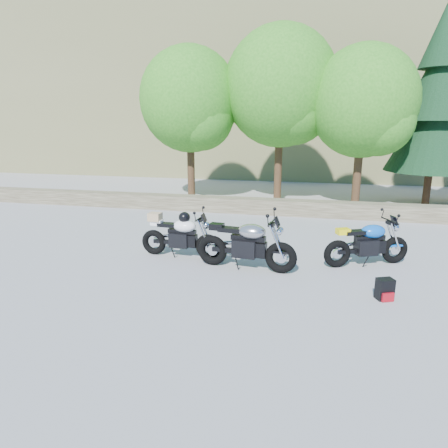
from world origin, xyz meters
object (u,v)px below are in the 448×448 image
Objects in this scene: white_bike at (180,235)px; silver_bike at (247,245)px; blue_bike at (368,244)px; backpack at (385,289)px.

silver_bike is at bearing -11.77° from white_bike.
silver_bike is at bearing 173.90° from blue_bike.
silver_bike reaches higher than backpack.
blue_bike is at bearing 8.44° from white_bike.
silver_bike reaches higher than blue_bike.
silver_bike is 1.12× the size of white_bike.
white_bike is 5.08× the size of backpack.
blue_bike is (4.08, 0.36, -0.04)m from white_bike.
silver_bike reaches higher than white_bike.
white_bike reaches higher than blue_bike.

